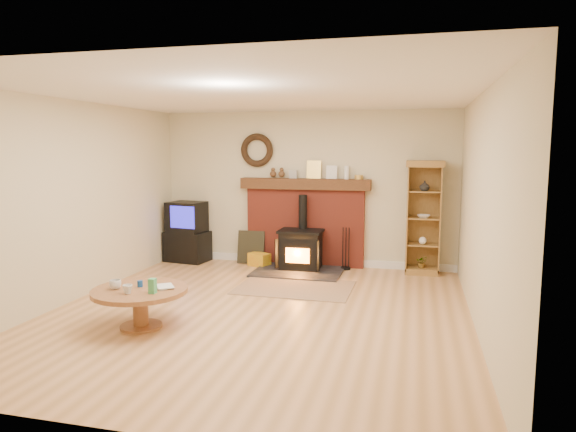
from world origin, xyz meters
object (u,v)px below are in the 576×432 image
(wood_stove, at_px, (300,251))
(tv_unit, at_px, (187,233))
(curio_cabinet, at_px, (423,217))
(coffee_table, at_px, (140,296))

(wood_stove, distance_m, tv_unit, 2.11)
(tv_unit, relative_size, curio_cabinet, 0.59)
(wood_stove, bearing_deg, tv_unit, 174.53)
(tv_unit, bearing_deg, coffee_table, -73.58)
(wood_stove, xyz_separation_m, coffee_table, (-1.13, -3.08, 0.04))
(curio_cabinet, bearing_deg, wood_stove, -171.61)
(tv_unit, bearing_deg, curio_cabinet, 1.20)
(curio_cabinet, distance_m, coffee_table, 4.57)
(wood_stove, xyz_separation_m, curio_cabinet, (1.93, 0.28, 0.58))
(tv_unit, height_order, coffee_table, tv_unit)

